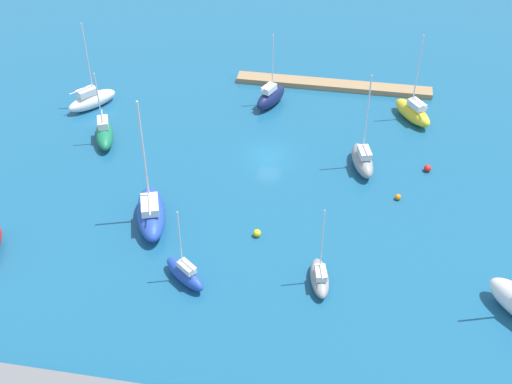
# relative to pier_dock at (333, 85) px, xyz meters

# --- Properties ---
(water) EXTENTS (160.00, 160.00, 0.00)m
(water) POSITION_rel_pier_dock_xyz_m (5.79, 16.45, -0.34)
(water) COLOR #19567F
(water) RESTS_ON ground
(pier_dock) EXTENTS (24.92, 2.15, 0.68)m
(pier_dock) POSITION_rel_pier_dock_xyz_m (0.00, 0.00, 0.00)
(pier_dock) COLOR #997A56
(pier_dock) RESTS_ON ground
(sailboat_blue_center_basin) EXTENTS (4.80, 4.23, 7.87)m
(sailboat_blue_center_basin) POSITION_rel_pier_dock_xyz_m (10.11, 36.52, 0.61)
(sailboat_blue_center_basin) COLOR #2347B2
(sailboat_blue_center_basin) RESTS_ON water
(sailboat_gray_by_breakwater) EXTENTS (2.52, 4.94, 8.32)m
(sailboat_gray_by_breakwater) POSITION_rel_pier_dock_xyz_m (-1.61, 34.88, 0.49)
(sailboat_gray_by_breakwater) COLOR gray
(sailboat_gray_by_breakwater) RESTS_ON water
(sailboat_white_east_end) EXTENTS (5.53, 6.20, 10.96)m
(sailboat_white_east_end) POSITION_rel_pier_dock_xyz_m (28.73, 9.92, 0.77)
(sailboat_white_east_end) COLOR white
(sailboat_white_east_end) RESTS_ON water
(sailboat_green_west_end) EXTENTS (3.88, 6.09, 8.93)m
(sailboat_green_west_end) POSITION_rel_pier_dock_xyz_m (24.63, 16.78, 0.74)
(sailboat_green_west_end) COLOR #19724C
(sailboat_green_west_end) RESTS_ON water
(sailboat_yellow_along_channel) EXTENTS (5.26, 6.16, 10.80)m
(sailboat_yellow_along_channel) POSITION_rel_pier_dock_xyz_m (-9.88, 6.19, 0.80)
(sailboat_yellow_along_channel) COLOR yellow
(sailboat_yellow_along_channel) RESTS_ON water
(sailboat_navy_lone_south) EXTENTS (3.94, 5.77, 9.27)m
(sailboat_navy_lone_south) POSITION_rel_pier_dock_xyz_m (7.27, 5.72, 0.86)
(sailboat_navy_lone_south) COLOR #141E4C
(sailboat_navy_lone_south) RESTS_ON water
(sailboat_blue_far_north) EXTENTS (5.15, 8.38, 13.50)m
(sailboat_blue_far_north) POSITION_rel_pier_dock_xyz_m (15.30, 29.47, 0.99)
(sailboat_blue_far_north) COLOR #2347B2
(sailboat_blue_far_north) RESTS_ON water
(sailboat_gray_near_pier) EXTENTS (3.47, 6.15, 11.16)m
(sailboat_gray_near_pier) POSITION_rel_pier_dock_xyz_m (-4.45, 16.97, 0.81)
(sailboat_gray_near_pier) COLOR gray
(sailboat_gray_near_pier) RESTS_ON water
(mooring_buoy_yellow) EXTENTS (0.76, 0.76, 0.76)m
(mooring_buoy_yellow) POSITION_rel_pier_dock_xyz_m (4.86, 29.63, 0.04)
(mooring_buoy_yellow) COLOR yellow
(mooring_buoy_yellow) RESTS_ON water
(mooring_buoy_orange) EXTENTS (0.62, 0.62, 0.62)m
(mooring_buoy_orange) POSITION_rel_pier_dock_xyz_m (-8.35, 21.71, -0.03)
(mooring_buoy_orange) COLOR orange
(mooring_buoy_orange) RESTS_ON water
(mooring_buoy_red) EXTENTS (0.79, 0.79, 0.79)m
(mooring_buoy_red) POSITION_rel_pier_dock_xyz_m (-11.45, 16.28, 0.05)
(mooring_buoy_red) COLOR red
(mooring_buoy_red) RESTS_ON water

